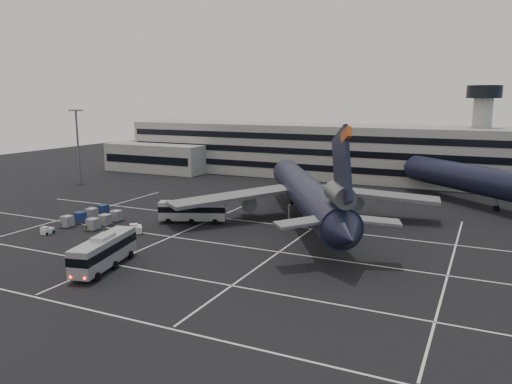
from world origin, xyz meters
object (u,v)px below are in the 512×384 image
bus_far (193,210)px  tug_a (47,231)px  trijet_main (307,193)px  uld_cluster (94,218)px  bus_near (104,250)px

bus_far → tug_a: bus_far is taller
trijet_main → uld_cluster: (-33.01, -15.18, -4.31)m
bus_far → tug_a: bearing=111.3°
bus_far → tug_a: 23.27m
trijet_main → tug_a: trijet_main is taller
uld_cluster → tug_a: bearing=-99.7°
bus_near → bus_far: (-2.66, 24.64, -0.16)m
bus_far → uld_cluster: 16.95m
bus_near → tug_a: bearing=143.2°
trijet_main → bus_far: trijet_main is taller
trijet_main → bus_far: bearing=173.6°
bus_near → uld_cluster: bus_near is taller
bus_near → uld_cluster: (-17.86, 17.25, -1.44)m
bus_near → bus_far: bearing=83.1°
uld_cluster → bus_near: bearing=-44.0°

